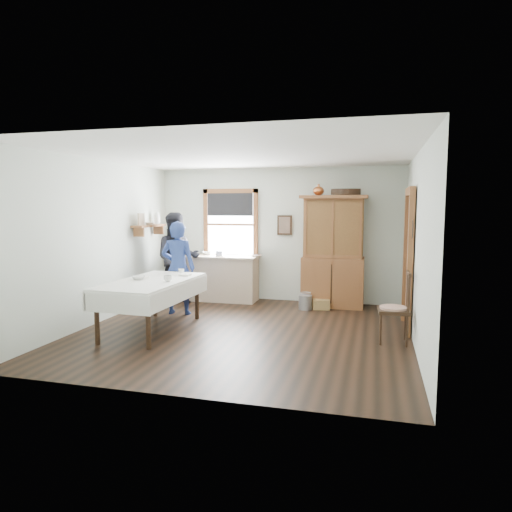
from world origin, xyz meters
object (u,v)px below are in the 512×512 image
Objects in this scene: woman_blue at (178,271)px; figure_dark at (178,262)px; china_hutch at (333,251)px; wicker_basket at (321,304)px; spindle_chair at (394,307)px; work_counter at (219,278)px; dining_table at (152,305)px; pail at (305,302)px.

figure_dark is at bearing -71.61° from woman_blue.
wicker_basket is at bearing -119.25° from china_hutch.
china_hutch is at bearing -159.57° from woman_blue.
wicker_basket is at bearing 120.58° from spindle_chair.
work_counter is 2.47m from dining_table.
woman_blue reaches higher than dining_table.
spindle_chair is 0.66× the size of woman_blue.
china_hutch is 2.08× the size of spindle_chair.
figure_dark is (-0.38, 0.82, 0.06)m from woman_blue.
work_counter is at bearing 172.00° from wicker_basket.
dining_table is 2.05m from figure_dark.
spindle_chair reaches higher than wicker_basket.
china_hutch is 3.62m from dining_table.
dining_table is 3.22m from wicker_basket.
spindle_chair is 3.78m from woman_blue.
work_counter is 0.93m from figure_dark.
wicker_basket is (-1.24, 1.86, -0.42)m from spindle_chair.
work_counter is 0.82× the size of dining_table.
dining_table is 1.93× the size of spindle_chair.
wicker_basket is 0.20× the size of woman_blue.
china_hutch is at bearing -14.17° from figure_dark.
work_counter is 2.19m from wicker_basket.
figure_dark is (-2.54, -0.12, 0.70)m from pail.
china_hutch is (2.31, 0.02, 0.61)m from work_counter.
spindle_chair is at bearing -64.05° from china_hutch.
woman_blue is at bearing 164.19° from spindle_chair.
spindle_chair is at bearing -33.51° from work_counter.
figure_dark is (-2.82, -0.21, 0.75)m from wicker_basket.
woman_blue reaches higher than work_counter.
spindle_chair is at bearing -49.24° from pail.
work_counter reaches higher than wicker_basket.
pail is 2.64m from figure_dark.
dining_table is 1.19m from woman_blue.
woman_blue is at bearing -88.92° from figure_dark.
china_hutch is at bearing 60.80° from wicker_basket.
pail is 0.86× the size of wicker_basket.
work_counter is at bearing 12.31° from figure_dark.
spindle_chair is (3.37, -2.16, 0.05)m from work_counter.
wicker_basket is at bearing -8.91° from work_counter.
dining_table is at bearing -178.39° from spindle_chair.
pail is (-1.52, 1.77, -0.38)m from spindle_chair.
china_hutch is 6.81× the size of wicker_basket.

